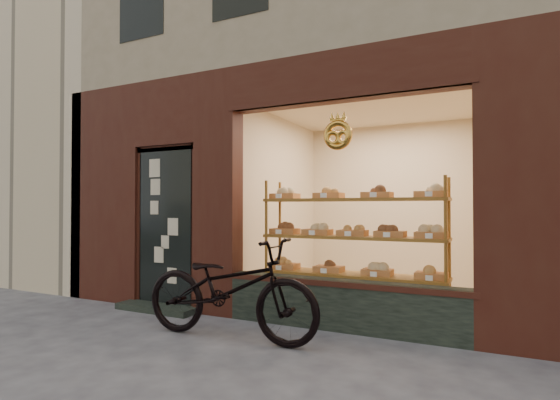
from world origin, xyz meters
The scene contains 4 objects.
ground centered at (0.00, 0.00, 0.00)m, with size 90.00×90.00×0.00m, color #41424A.
neighbor_left centered at (-9.60, 5.50, 4.50)m, with size 12.00×7.00×9.00m, color beige.
display_shelf centered at (0.45, 2.55, 0.87)m, with size 2.20×0.45×1.70m.
bicycle centered at (-0.48, 1.28, 0.52)m, with size 0.69×1.99×1.04m, color black.
Camera 1 is at (2.00, -2.53, 1.35)m, focal length 28.00 mm.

